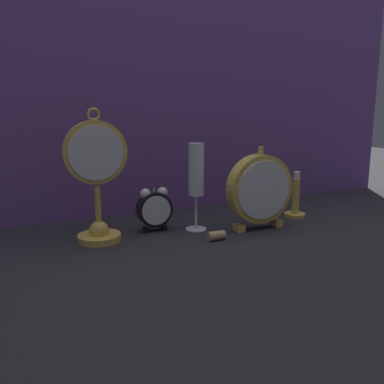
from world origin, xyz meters
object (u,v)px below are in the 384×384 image
at_px(wine_cork, 216,236).
at_px(alarm_clock_twin_bell, 154,207).
at_px(mantel_clock_silver, 260,189).
at_px(pocket_watch_on_stand, 97,184).
at_px(brass_candlestick, 295,202).
at_px(champagne_flute, 196,176).

bearing_deg(wine_cork, alarm_clock_twin_bell, 130.43).
xyz_separation_m(alarm_clock_twin_bell, mantel_clock_silver, (0.25, -0.09, 0.04)).
bearing_deg(pocket_watch_on_stand, brass_candlestick, -1.32).
bearing_deg(pocket_watch_on_stand, wine_cork, -22.88).
height_order(mantel_clock_silver, wine_cork, mantel_clock_silver).
height_order(mantel_clock_silver, brass_candlestick, mantel_clock_silver).
bearing_deg(wine_cork, champagne_flute, 95.63).
bearing_deg(brass_candlestick, pocket_watch_on_stand, 178.68).
height_order(champagne_flute, wine_cork, champagne_flute).
bearing_deg(wine_cork, brass_candlestick, 17.51).
height_order(pocket_watch_on_stand, wine_cork, pocket_watch_on_stand).
relative_size(mantel_clock_silver, wine_cork, 5.12).
distance_m(mantel_clock_silver, champagne_flute, 0.17).
distance_m(pocket_watch_on_stand, wine_cork, 0.31).
bearing_deg(wine_cork, mantel_clock_silver, 14.85).
xyz_separation_m(champagne_flute, wine_cork, (0.01, -0.10, -0.13)).
relative_size(pocket_watch_on_stand, mantel_clock_silver, 1.45).
bearing_deg(mantel_clock_silver, brass_candlestick, 19.81).
bearing_deg(wine_cork, pocket_watch_on_stand, 157.12).
bearing_deg(brass_candlestick, alarm_clock_twin_bell, 175.26).
bearing_deg(champagne_flute, mantel_clock_silver, -21.07).
bearing_deg(champagne_flute, brass_candlestick, -0.17).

